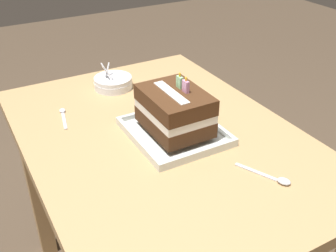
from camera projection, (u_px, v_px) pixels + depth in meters
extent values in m
cube|color=tan|center=(162.00, 140.00, 1.22)|extent=(1.07, 0.77, 0.04)
cube|color=tan|center=(36.00, 185.00, 1.64)|extent=(0.06, 0.06, 0.74)
cube|color=tan|center=(175.00, 142.00, 1.91)|extent=(0.06, 0.06, 0.74)
cube|color=silver|center=(174.00, 133.00, 1.20)|extent=(0.28, 0.25, 0.01)
cube|color=silver|center=(137.00, 141.00, 1.15)|extent=(0.28, 0.01, 0.02)
cube|color=silver|center=(208.00, 120.00, 1.25)|extent=(0.28, 0.01, 0.02)
cube|color=silver|center=(153.00, 111.00, 1.30)|extent=(0.01, 0.23, 0.02)
cube|color=silver|center=(200.00, 153.00, 1.10)|extent=(0.01, 0.23, 0.02)
cube|color=#462A16|center=(175.00, 121.00, 1.18)|extent=(0.21, 0.16, 0.05)
cube|color=white|center=(175.00, 110.00, 1.16)|extent=(0.21, 0.16, 0.02)
cube|color=#462A16|center=(175.00, 99.00, 1.15)|extent=(0.21, 0.16, 0.05)
cube|color=white|center=(171.00, 92.00, 1.13)|extent=(0.16, 0.03, 0.00)
cube|color=#99DB9E|center=(180.00, 83.00, 1.15)|extent=(0.02, 0.01, 0.03)
ellipsoid|color=yellow|center=(180.00, 75.00, 1.14)|extent=(0.01, 0.01, 0.01)
cube|color=#E099C6|center=(186.00, 87.00, 1.13)|extent=(0.02, 0.01, 0.03)
ellipsoid|color=yellow|center=(186.00, 79.00, 1.11)|extent=(0.01, 0.01, 0.01)
cylinder|color=white|center=(113.00, 84.00, 1.47)|extent=(0.14, 0.14, 0.03)
cylinder|color=white|center=(113.00, 81.00, 1.47)|extent=(0.14, 0.14, 0.03)
cylinder|color=silver|center=(110.00, 75.00, 1.43)|extent=(0.05, 0.04, 0.07)
cylinder|color=silver|center=(107.00, 73.00, 1.44)|extent=(0.06, 0.03, 0.06)
cylinder|color=silver|center=(107.00, 73.00, 1.46)|extent=(0.04, 0.04, 0.07)
ellipsoid|color=silver|center=(284.00, 181.00, 1.01)|extent=(0.04, 0.04, 0.01)
cube|color=silver|center=(256.00, 172.00, 1.05)|extent=(0.11, 0.06, 0.00)
ellipsoid|color=silver|center=(62.00, 110.00, 1.32)|extent=(0.03, 0.02, 0.01)
cube|color=silver|center=(64.00, 121.00, 1.27)|extent=(0.10, 0.03, 0.00)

